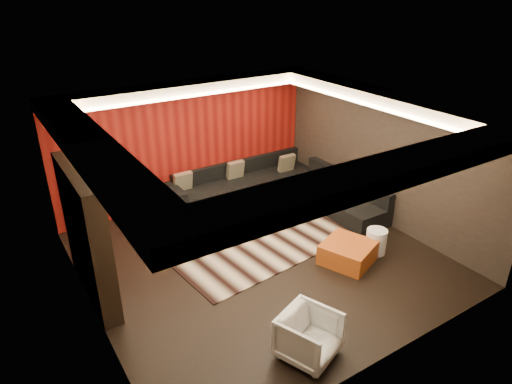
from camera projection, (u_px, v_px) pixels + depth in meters
floor at (260, 258)px, 8.53m from camera, size 6.00×6.00×0.02m
ceiling at (260, 111)px, 7.33m from camera, size 6.00×6.00×0.02m
wall_back at (187, 143)px, 10.23m from camera, size 6.00×0.02×2.80m
wall_left at (82, 238)px, 6.46m from camera, size 0.02×6.00×2.80m
wall_right at (382, 157)px, 9.40m from camera, size 0.02×6.00×2.80m
red_feature_wall at (188, 143)px, 10.20m from camera, size 5.98×0.05×2.78m
soffit_back at (189, 88)px, 9.44m from camera, size 6.00×0.60×0.22m
soffit_front at (386, 172)px, 5.33m from camera, size 6.00×0.60×0.22m
soffit_left at (91, 148)px, 6.07m from camera, size 0.60×4.80×0.22m
soffit_right at (379, 97)px, 8.70m from camera, size 0.60×4.80×0.22m
cove_back at (197, 95)px, 9.22m from camera, size 4.80×0.08×0.04m
cove_front at (365, 170)px, 5.62m from camera, size 4.80×0.08×0.04m
cove_left at (117, 150)px, 6.27m from camera, size 0.08×4.80×0.04m
cove_right at (365, 104)px, 8.57m from camera, size 0.08×4.80×0.04m
tv_surround at (87, 235)px, 7.13m from camera, size 0.30×2.00×2.20m
tv_screen at (94, 213)px, 7.06m from camera, size 0.04×1.30×0.80m
tv_shelf at (101, 254)px, 7.38m from camera, size 0.04×1.60×0.04m
rug at (253, 229)px, 9.47m from camera, size 4.30×3.41×0.02m
coffee_table at (268, 213)px, 9.90m from camera, size 1.68×1.68×0.21m
drum_stool at (189, 241)px, 8.61m from camera, size 0.47×0.47×0.43m
striped_pouf at (150, 220)px, 9.50m from camera, size 0.64×0.64×0.32m
white_side_table at (376, 241)px, 8.60m from camera, size 0.51×0.51×0.48m
orange_ottoman at (348, 252)px, 8.35m from camera, size 1.10×1.10×0.38m
armchair at (309, 336)px, 6.18m from camera, size 0.95×0.96×0.68m
sectional_sofa at (278, 189)px, 10.68m from camera, size 3.65×3.50×0.75m
throw_pillows at (237, 171)px, 10.75m from camera, size 3.04×0.55×0.44m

